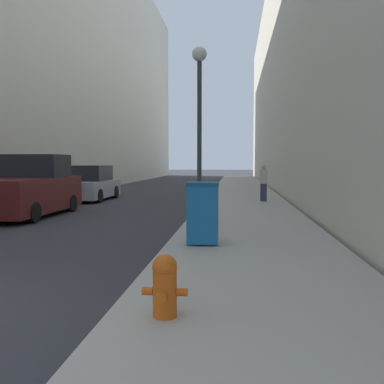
{
  "coord_description": "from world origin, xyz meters",
  "views": [
    {
      "loc": [
        4.92,
        -3.71,
        1.87
      ],
      "look_at": [
        2.66,
        18.17,
        0.33
      ],
      "focal_mm": 40.0,
      "sensor_mm": 36.0,
      "label": 1
    }
  ],
  "objects_px": {
    "trash_bin": "(203,213)",
    "parked_sedan_near": "(91,184)",
    "fire_hydrant": "(165,284)",
    "pickup_truck": "(28,190)",
    "lamppost": "(199,109)",
    "pedestrian_on_sidewalk": "(264,183)"
  },
  "relations": [
    {
      "from": "pedestrian_on_sidewalk",
      "to": "parked_sedan_near",
      "type": "bearing_deg",
      "value": 170.82
    },
    {
      "from": "fire_hydrant",
      "to": "pickup_truck",
      "type": "distance_m",
      "value": 11.47
    },
    {
      "from": "lamppost",
      "to": "pickup_truck",
      "type": "bearing_deg",
      "value": 164.79
    },
    {
      "from": "fire_hydrant",
      "to": "trash_bin",
      "type": "xyz_separation_m",
      "value": [
        0.09,
        4.26,
        0.3
      ]
    },
    {
      "from": "fire_hydrant",
      "to": "lamppost",
      "type": "height_order",
      "value": "lamppost"
    },
    {
      "from": "fire_hydrant",
      "to": "lamppost",
      "type": "xyz_separation_m",
      "value": [
        -0.29,
        7.84,
        2.88
      ]
    },
    {
      "from": "trash_bin",
      "to": "lamppost",
      "type": "height_order",
      "value": "lamppost"
    },
    {
      "from": "fire_hydrant",
      "to": "pickup_truck",
      "type": "relative_size",
      "value": 0.14
    },
    {
      "from": "parked_sedan_near",
      "to": "trash_bin",
      "type": "bearing_deg",
      "value": -60.87
    },
    {
      "from": "trash_bin",
      "to": "pickup_truck",
      "type": "height_order",
      "value": "pickup_truck"
    },
    {
      "from": "fire_hydrant",
      "to": "pedestrian_on_sidewalk",
      "type": "xyz_separation_m",
      "value": [
        1.99,
        14.37,
        0.43
      ]
    },
    {
      "from": "fire_hydrant",
      "to": "lamppost",
      "type": "bearing_deg",
      "value": 92.11
    },
    {
      "from": "trash_bin",
      "to": "pedestrian_on_sidewalk",
      "type": "relative_size",
      "value": 0.82
    },
    {
      "from": "trash_bin",
      "to": "lamppost",
      "type": "bearing_deg",
      "value": 96.09
    },
    {
      "from": "pedestrian_on_sidewalk",
      "to": "lamppost",
      "type": "bearing_deg",
      "value": -109.22
    },
    {
      "from": "fire_hydrant",
      "to": "parked_sedan_near",
      "type": "relative_size",
      "value": 0.16
    },
    {
      "from": "lamppost",
      "to": "parked_sedan_near",
      "type": "height_order",
      "value": "lamppost"
    },
    {
      "from": "trash_bin",
      "to": "parked_sedan_near",
      "type": "distance_m",
      "value": 13.11
    },
    {
      "from": "pickup_truck",
      "to": "pedestrian_on_sidewalk",
      "type": "distance_m",
      "value": 9.7
    },
    {
      "from": "pickup_truck",
      "to": "pedestrian_on_sidewalk",
      "type": "xyz_separation_m",
      "value": [
        8.39,
        4.87,
        0.04
      ]
    },
    {
      "from": "parked_sedan_near",
      "to": "fire_hydrant",
      "type": "bearing_deg",
      "value": -68.19
    },
    {
      "from": "pickup_truck",
      "to": "parked_sedan_near",
      "type": "distance_m",
      "value": 6.21
    }
  ]
}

